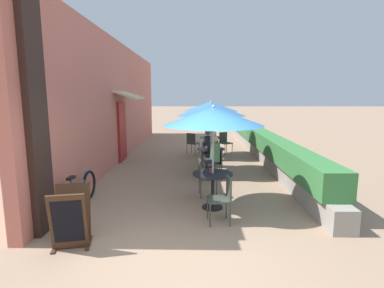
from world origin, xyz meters
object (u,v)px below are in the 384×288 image
(seated_patron_mid_left, at_px, (209,146))
(cafe_chair_far_back, at_px, (225,141))
(coffee_cup_near, at_px, (211,170))
(coffee_cup_mid, at_px, (206,147))
(patio_table_near, at_px, (213,182))
(cafe_chair_far_right, at_px, (214,146))
(seated_patron_mid_right, at_px, (213,155))
(patio_umbrella_far, at_px, (211,106))
(patio_umbrella_mid, at_px, (211,109))
(menu_board, at_px, (71,218))
(patio_table_mid, at_px, (211,155))
(cafe_chair_near_left, at_px, (223,196))
(bicycle_leaning, at_px, (79,192))
(cafe_chair_mid_right, at_px, (217,161))
(cafe_chair_far_left, at_px, (192,142))
(patio_umbrella_near, at_px, (213,116))
(cafe_chair_mid_left, at_px, (205,151))
(coffee_cup_far, at_px, (210,135))
(patio_table_far, at_px, (210,142))
(cafe_chair_near_right, at_px, (205,175))
(seated_patron_far_right, at_px, (211,142))

(seated_patron_mid_left, xyz_separation_m, cafe_chair_far_back, (0.74, 2.21, -0.17))
(coffee_cup_near, relative_size, coffee_cup_mid, 1.00)
(patio_table_near, height_order, coffee_cup_near, coffee_cup_near)
(coffee_cup_near, relative_size, cafe_chair_far_right, 0.10)
(coffee_cup_near, bearing_deg, seated_patron_mid_right, 85.40)
(coffee_cup_mid, xyz_separation_m, patio_umbrella_far, (0.26, 2.58, 1.13))
(patio_umbrella_mid, height_order, menu_board, patio_umbrella_mid)
(patio_table_mid, height_order, cafe_chair_far_right, cafe_chair_far_right)
(patio_umbrella_mid, xyz_separation_m, coffee_cup_mid, (-0.14, -0.08, -1.13))
(patio_umbrella_mid, bearing_deg, patio_table_near, -92.22)
(cafe_chair_near_left, bearing_deg, bicycle_leaning, 71.00)
(cafe_chair_mid_right, relative_size, cafe_chair_far_left, 1.00)
(patio_umbrella_near, bearing_deg, menu_board, -144.80)
(patio_umbrella_near, relative_size, cafe_chair_mid_left, 2.47)
(coffee_cup_mid, bearing_deg, cafe_chair_mid_right, -67.78)
(coffee_cup_near, distance_m, coffee_cup_far, 5.49)
(coffee_cup_near, xyz_separation_m, bicycle_leaning, (-2.77, -0.08, -0.45))
(patio_table_near, distance_m, cafe_chair_far_left, 5.71)
(cafe_chair_far_right, xyz_separation_m, menu_board, (-2.63, -6.28, -0.06))
(seated_patron_mid_left, bearing_deg, cafe_chair_far_back, 157.10)
(patio_table_mid, distance_m, seated_patron_mid_left, 0.77)
(seated_patron_mid_left, xyz_separation_m, bicycle_leaning, (-2.89, -3.69, -0.34))
(patio_table_near, relative_size, patio_umbrella_near, 0.39)
(cafe_chair_mid_left, xyz_separation_m, cafe_chair_far_right, (0.36, 1.00, 0.00))
(cafe_chair_near_left, distance_m, seated_patron_mid_right, 2.90)
(patio_umbrella_near, height_order, cafe_chair_far_back, patio_umbrella_near)
(seated_patron_mid_right, bearing_deg, patio_table_far, -6.06)
(cafe_chair_near_right, relative_size, menu_board, 0.93)
(cafe_chair_mid_left, relative_size, seated_patron_mid_left, 0.70)
(patio_table_mid, relative_size, cafe_chair_mid_right, 0.96)
(cafe_chair_near_left, relative_size, patio_table_far, 1.05)
(patio_table_mid, height_order, seated_patron_mid_right, seated_patron_mid_right)
(patio_table_near, height_order, cafe_chair_far_right, cafe_chair_far_right)
(patio_umbrella_near, distance_m, seated_patron_mid_left, 3.87)
(cafe_chair_far_back, bearing_deg, patio_umbrella_near, 49.88)
(patio_umbrella_near, xyz_separation_m, menu_board, (-2.29, -1.62, -1.46))
(coffee_cup_far, bearing_deg, cafe_chair_far_left, 167.71)
(cafe_chair_near_left, distance_m, patio_umbrella_mid, 3.91)
(coffee_cup_mid, distance_m, coffee_cup_far, 2.72)
(seated_patron_mid_left, distance_m, bicycle_leaning, 4.70)
(cafe_chair_far_right, bearing_deg, cafe_chair_mid_left, 158.39)
(coffee_cup_mid, bearing_deg, patio_umbrella_near, -89.45)
(cafe_chair_mid_left, bearing_deg, cafe_chair_near_right, -6.83)
(cafe_chair_near_right, xyz_separation_m, patio_table_mid, (0.26, 2.16, 0.04))
(cafe_chair_far_right, bearing_deg, seated_patron_mid_right, 173.40)
(cafe_chair_near_left, distance_m, seated_patron_mid_left, 4.41)
(patio_table_near, xyz_separation_m, coffee_cup_near, (-0.03, 0.06, 0.23))
(patio_table_far, height_order, seated_patron_far_right, seated_patron_far_right)
(seated_patron_mid_right, distance_m, seated_patron_far_right, 2.50)
(cafe_chair_mid_right, xyz_separation_m, seated_patron_mid_right, (-0.11, -0.01, 0.17))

